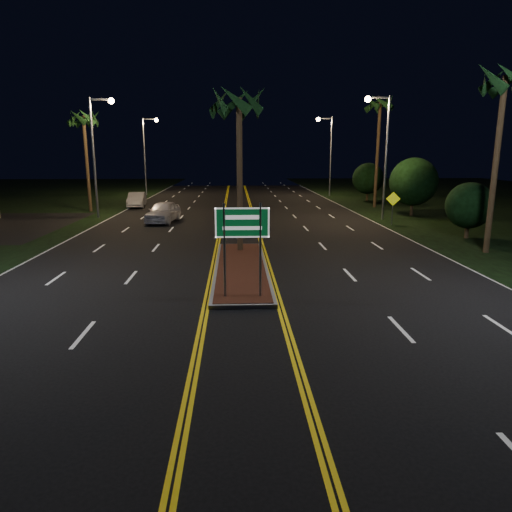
{
  "coord_description": "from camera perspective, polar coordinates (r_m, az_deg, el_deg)",
  "views": [
    {
      "loc": [
        -0.22,
        -12.12,
        4.93
      ],
      "look_at": [
        0.39,
        1.31,
        1.9
      ],
      "focal_mm": 32.0,
      "sensor_mm": 36.0,
      "label": 1
    }
  ],
  "objects": [
    {
      "name": "streetlight_right_far",
      "position": [
        55.2,
        8.97,
        13.31
      ],
      "size": [
        1.91,
        0.44,
        9.0
      ],
      "color": "gray",
      "rests_on": "ground"
    },
    {
      "name": "palm_left_far",
      "position": [
        42.14,
        -20.77,
        15.75
      ],
      "size": [
        2.4,
        2.4,
        8.8
      ],
      "color": "#382819",
      "rests_on": "ground"
    },
    {
      "name": "palm_median",
      "position": [
        22.74,
        -2.13,
        18.61
      ],
      "size": [
        2.4,
        2.4,
        8.3
      ],
      "color": "#382819",
      "rests_on": "ground"
    },
    {
      "name": "shrub_near",
      "position": [
        29.65,
        25.12,
        5.74
      ],
      "size": [
        2.7,
        2.7,
        3.3
      ],
      "color": "#382819",
      "rests_on": "ground"
    },
    {
      "name": "car_far",
      "position": [
        44.51,
        -14.69,
        6.97
      ],
      "size": [
        2.5,
        4.95,
        1.59
      ],
      "primitive_type": "imported",
      "rotation": [
        0.0,
        0.0,
        0.1
      ],
      "color": "#B5B5BF",
      "rests_on": "ground"
    },
    {
      "name": "car_near",
      "position": [
        34.19,
        -11.55,
        5.65
      ],
      "size": [
        2.99,
        5.57,
        1.77
      ],
      "primitive_type": "imported",
      "rotation": [
        0.0,
        0.0,
        -0.14
      ],
      "color": "silver",
      "rests_on": "ground"
    },
    {
      "name": "streetlight_left_mid",
      "position": [
        37.59,
        -19.16,
        13.13
      ],
      "size": [
        1.91,
        0.44,
        9.0
      ],
      "color": "gray",
      "rests_on": "ground"
    },
    {
      "name": "ground",
      "position": [
        13.09,
        -1.46,
        -9.44
      ],
      "size": [
        120.0,
        120.0,
        0.0
      ],
      "primitive_type": "plane",
      "color": "black",
      "rests_on": "ground"
    },
    {
      "name": "shrub_far",
      "position": [
        50.19,
        13.82,
        9.39
      ],
      "size": [
        3.24,
        3.24,
        3.96
      ],
      "color": "#382819",
      "rests_on": "ground"
    },
    {
      "name": "streetlight_left_far",
      "position": [
        57.08,
        -13.44,
        13.1
      ],
      "size": [
        1.91,
        0.44,
        9.0
      ],
      "color": "gray",
      "rests_on": "ground"
    },
    {
      "name": "warning_sign",
      "position": [
        33.49,
        16.74,
        6.28
      ],
      "size": [
        0.96,
        0.23,
        2.32
      ],
      "rotation": [
        0.0,
        0.0,
        -0.21
      ],
      "color": "gray",
      "rests_on": "ground"
    },
    {
      "name": "palm_right_far",
      "position": [
        44.29,
        15.26,
        17.74
      ],
      "size": [
        2.4,
        2.4,
        10.3
      ],
      "color": "#382819",
      "rests_on": "ground"
    },
    {
      "name": "palm_right_near",
      "position": [
        25.72,
        28.69,
        18.56
      ],
      "size": [
        2.4,
        2.4,
        9.3
      ],
      "color": "#382819",
      "rests_on": "ground"
    },
    {
      "name": "median_island",
      "position": [
        19.72,
        -1.87,
        -1.53
      ],
      "size": [
        2.25,
        10.25,
        0.17
      ],
      "color": "gray",
      "rests_on": "ground"
    },
    {
      "name": "highway_sign",
      "position": [
        15.13,
        -1.72,
        3.08
      ],
      "size": [
        1.8,
        0.08,
        3.2
      ],
      "color": "gray",
      "rests_on": "ground"
    },
    {
      "name": "shrub_mid",
      "position": [
        38.88,
        19.1,
        8.77
      ],
      "size": [
        3.78,
        3.78,
        4.62
      ],
      "color": "#382819",
      "rests_on": "ground"
    },
    {
      "name": "streetlight_right_mid",
      "position": [
        35.8,
        15.45,
        13.43
      ],
      "size": [
        1.91,
        0.44,
        9.0
      ],
      "color": "gray",
      "rests_on": "ground"
    }
  ]
}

